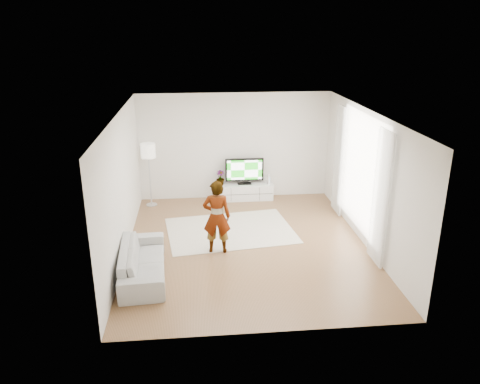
{
  "coord_description": "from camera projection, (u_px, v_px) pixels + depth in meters",
  "views": [
    {
      "loc": [
        -1.02,
        -8.9,
        4.42
      ],
      "look_at": [
        -0.11,
        0.4,
        1.06
      ],
      "focal_mm": 35.0,
      "sensor_mm": 36.0,
      "label": 1
    }
  ],
  "objects": [
    {
      "name": "potted_plant",
      "position": [
        220.0,
        178.0,
        12.27
      ],
      "size": [
        0.28,
        0.28,
        0.4
      ],
      "primitive_type": "imported",
      "rotation": [
        0.0,
        0.0,
        0.32
      ],
      "color": "#3F7238",
      "rests_on": "media_console"
    },
    {
      "name": "wall_right",
      "position": [
        367.0,
        179.0,
        9.68
      ],
      "size": [
        0.02,
        6.0,
        2.8
      ],
      "primitive_type": "cube",
      "color": "silver",
      "rests_on": "floor"
    },
    {
      "name": "wall_back",
      "position": [
        234.0,
        146.0,
        12.26
      ],
      "size": [
        5.0,
        0.02,
        2.8
      ],
      "primitive_type": "cube",
      "color": "silver",
      "rests_on": "floor"
    },
    {
      "name": "curtain_near",
      "position": [
        380.0,
        198.0,
        8.75
      ],
      "size": [
        0.04,
        0.7,
        2.6
      ],
      "primitive_type": "cube",
      "color": "white",
      "rests_on": "floor"
    },
    {
      "name": "sofa",
      "position": [
        143.0,
        261.0,
        8.63
      ],
      "size": [
        0.92,
        2.07,
        0.59
      ],
      "primitive_type": "imported",
      "rotation": [
        0.0,
        0.0,
        1.64
      ],
      "color": "#A5A5A1",
      "rests_on": "floor"
    },
    {
      "name": "wall_front",
      "position": [
        271.0,
        250.0,
        6.64
      ],
      "size": [
        5.0,
        0.02,
        2.8
      ],
      "primitive_type": "cube",
      "color": "silver",
      "rests_on": "floor"
    },
    {
      "name": "window",
      "position": [
        361.0,
        172.0,
        9.95
      ],
      "size": [
        0.01,
        2.6,
        2.5
      ],
      "primitive_type": "cube",
      "color": "white",
      "rests_on": "wall_right"
    },
    {
      "name": "media_console",
      "position": [
        244.0,
        192.0,
        12.47
      ],
      "size": [
        1.5,
        0.43,
        0.42
      ],
      "color": "white",
      "rests_on": "floor"
    },
    {
      "name": "player",
      "position": [
        217.0,
        217.0,
        9.38
      ],
      "size": [
        0.59,
        0.42,
        1.53
      ],
      "primitive_type": "imported",
      "rotation": [
        0.0,
        0.0,
        3.05
      ],
      "color": "#334772",
      "rests_on": "rug"
    },
    {
      "name": "television",
      "position": [
        244.0,
        170.0,
        12.29
      ],
      "size": [
        1.01,
        0.2,
        0.7
      ],
      "color": "black",
      "rests_on": "media_console"
    },
    {
      "name": "floor_lamp",
      "position": [
        148.0,
        154.0,
        11.66
      ],
      "size": [
        0.36,
        0.36,
        1.63
      ],
      "color": "silver",
      "rests_on": "floor"
    },
    {
      "name": "curtain_far",
      "position": [
        339.0,
        160.0,
        11.19
      ],
      "size": [
        0.04,
        0.7,
        2.6
      ],
      "primitive_type": "cube",
      "color": "white",
      "rests_on": "floor"
    },
    {
      "name": "ceiling",
      "position": [
        248.0,
        114.0,
        8.98
      ],
      "size": [
        6.0,
        6.0,
        0.0
      ],
      "primitive_type": "plane",
      "color": "white",
      "rests_on": "wall_back"
    },
    {
      "name": "floor",
      "position": [
        247.0,
        245.0,
        9.93
      ],
      "size": [
        6.0,
        6.0,
        0.0
      ],
      "primitive_type": "plane",
      "color": "#8F6140",
      "rests_on": "ground"
    },
    {
      "name": "wall_left",
      "position": [
        122.0,
        187.0,
        9.22
      ],
      "size": [
        0.02,
        6.0,
        2.8
      ],
      "primitive_type": "cube",
      "color": "silver",
      "rests_on": "floor"
    },
    {
      "name": "rug",
      "position": [
        230.0,
        230.0,
        10.62
      ],
      "size": [
        3.03,
        2.35,
        0.01
      ],
      "primitive_type": "cube",
      "rotation": [
        0.0,
        0.0,
        0.13
      ],
      "color": "beige",
      "rests_on": "floor"
    },
    {
      "name": "game_console",
      "position": [
        269.0,
        180.0,
        12.42
      ],
      "size": [
        0.06,
        0.16,
        0.22
      ],
      "rotation": [
        0.0,
        0.0,
        -0.05
      ],
      "color": "white",
      "rests_on": "media_console"
    }
  ]
}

